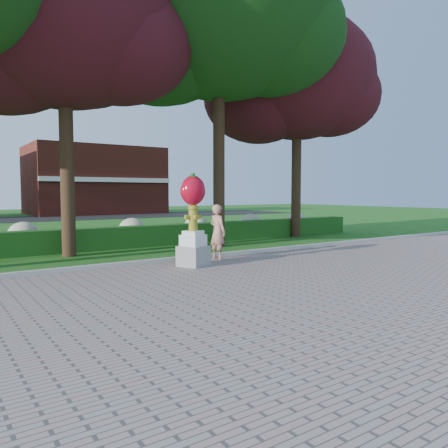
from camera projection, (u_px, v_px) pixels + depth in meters
name	position (u px, v px, depth m)	size (l,w,h in m)	color
ground	(226.00, 280.00, 10.31)	(100.00, 100.00, 0.00)	#195515
walkway	(367.00, 319.00, 7.02)	(40.00, 14.00, 0.04)	gray
curb	(167.00, 260.00, 12.77)	(40.00, 0.18, 0.15)	#ADADA5
lawn_hedge	(117.00, 238.00, 16.04)	(24.00, 0.70, 0.80)	#1C4E16
hydrangea_row	(122.00, 231.00, 17.17)	(20.10, 1.10, 0.99)	tan
street	(17.00, 219.00, 33.32)	(50.00, 8.00, 0.02)	black
building_right	(95.00, 181.00, 42.54)	(12.00, 8.00, 6.40)	maroon
tree_mid_left	(59.00, 24.00, 13.59)	(8.25, 7.04, 10.69)	black
tree_mid_right	(215.00, 15.00, 16.20)	(9.75, 8.32, 12.64)	black
tree_far_right	(295.00, 85.00, 19.96)	(7.88, 6.72, 10.21)	black
hydrant_sculpture	(193.00, 217.00, 11.91)	(0.90, 0.90, 2.54)	gray
woman	(218.00, 232.00, 13.24)	(0.61, 0.40, 1.66)	tan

